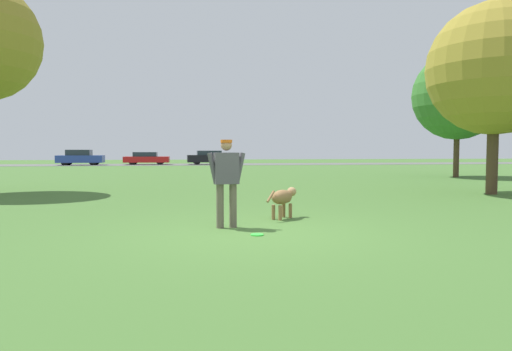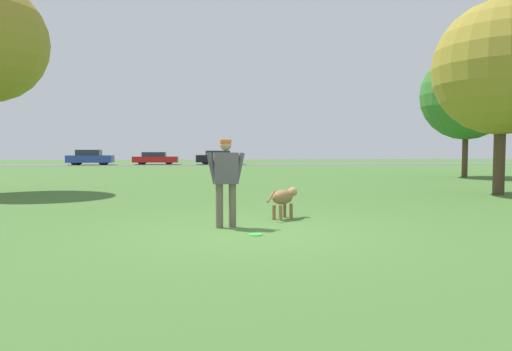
# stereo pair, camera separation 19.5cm
# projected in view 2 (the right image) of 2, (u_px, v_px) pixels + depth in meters

# --- Properties ---
(ground_plane) EXTENTS (120.00, 120.00, 0.00)m
(ground_plane) POSITION_uv_depth(u_px,v_px,m) (253.00, 233.00, 7.61)
(ground_plane) COLOR #426B2D
(far_road_strip) EXTENTS (120.00, 6.00, 0.01)m
(far_road_strip) POSITION_uv_depth(u_px,v_px,m) (207.00, 164.00, 44.01)
(far_road_strip) COLOR #5B5B59
(far_road_strip) RESTS_ON ground_plane
(person) EXTENTS (0.69, 0.26, 1.56)m
(person) POSITION_uv_depth(u_px,v_px,m) (226.00, 176.00, 8.05)
(person) COLOR #665B4C
(person) RESTS_ON ground_plane
(dog) EXTENTS (0.79, 0.81, 0.61)m
(dog) POSITION_uv_depth(u_px,v_px,m) (284.00, 198.00, 9.16)
(dog) COLOR olive
(dog) RESTS_ON ground_plane
(frisbee) EXTENTS (0.22, 0.22, 0.02)m
(frisbee) POSITION_uv_depth(u_px,v_px,m) (255.00, 235.00, 7.37)
(frisbee) COLOR #33D838
(frisbee) RESTS_ON ground_plane
(tree_near_right) EXTENTS (4.08, 4.08, 5.93)m
(tree_near_right) POSITION_uv_depth(u_px,v_px,m) (502.00, 68.00, 13.86)
(tree_near_right) COLOR #4C3826
(tree_near_right) RESTS_ON ground_plane
(tree_far_right) EXTENTS (4.48, 4.48, 6.39)m
(tree_far_right) POSITION_uv_depth(u_px,v_px,m) (466.00, 95.00, 22.83)
(tree_far_right) COLOR #4C3826
(tree_far_right) RESTS_ON ground_plane
(parked_car_blue) EXTENTS (4.08, 1.86, 1.42)m
(parked_car_blue) POSITION_uv_depth(u_px,v_px,m) (90.00, 157.00, 42.21)
(parked_car_blue) COLOR #284293
(parked_car_blue) RESTS_ON ground_plane
(parked_car_red) EXTENTS (4.24, 1.86, 1.20)m
(parked_car_red) POSITION_uv_depth(u_px,v_px,m) (155.00, 158.00, 43.59)
(parked_car_red) COLOR red
(parked_car_red) RESTS_ON ground_plane
(parked_car_black) EXTENTS (4.48, 1.86, 1.33)m
(parked_car_black) POSITION_uv_depth(u_px,v_px,m) (219.00, 157.00, 43.96)
(parked_car_black) COLOR black
(parked_car_black) RESTS_ON ground_plane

